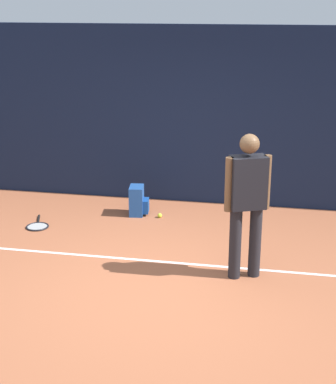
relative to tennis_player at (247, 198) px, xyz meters
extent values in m
plane|color=#9E5638|center=(-0.89, -0.45, -0.97)|extent=(12.00, 12.00, 0.00)
cube|color=#141E38|center=(-0.89, 2.55, 0.40)|extent=(10.00, 0.10, 2.73)
cube|color=white|center=(-0.89, 0.20, -0.96)|extent=(9.00, 0.05, 0.00)
cylinder|color=black|center=(0.11, 0.05, -0.54)|extent=(0.14, 0.14, 0.85)
cylinder|color=black|center=(-0.11, -0.05, -0.54)|extent=(0.14, 0.14, 0.85)
cube|color=black|center=(0.00, 0.00, 0.18)|extent=(0.45, 0.36, 0.60)
sphere|color=brown|center=(0.00, 0.00, 0.62)|extent=(0.22, 0.22, 0.22)
cylinder|color=brown|center=(0.20, 0.08, 0.17)|extent=(0.09, 0.09, 0.62)
cylinder|color=brown|center=(-0.20, -0.08, 0.17)|extent=(0.09, 0.09, 0.62)
cylinder|color=black|center=(-3.08, 1.26, -0.95)|extent=(0.13, 0.29, 0.03)
torus|color=black|center=(-2.98, 0.98, -0.95)|extent=(0.41, 0.41, 0.02)
cylinder|color=#B2B2B2|center=(-2.98, 0.98, -0.95)|extent=(0.35, 0.35, 0.00)
cube|color=#1E478C|center=(-1.72, 1.76, -0.75)|extent=(0.24, 0.32, 0.44)
cube|color=navy|center=(-1.58, 1.78, -0.83)|extent=(0.11, 0.23, 0.20)
sphere|color=#CCE033|center=(-1.35, 1.69, -0.93)|extent=(0.07, 0.07, 0.07)
camera|label=1|loc=(0.29, -6.24, 2.13)|focal=54.73mm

